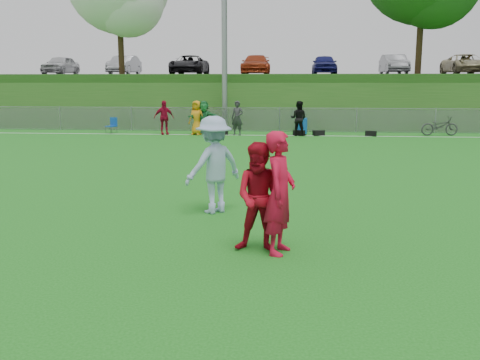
# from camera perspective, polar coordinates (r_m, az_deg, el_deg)

# --- Properties ---
(ground) EXTENTS (120.00, 120.00, 0.00)m
(ground) POSITION_cam_1_polar(r_m,az_deg,el_deg) (8.80, 1.70, -7.13)
(ground) COLOR #166214
(ground) RESTS_ON ground
(sideline_far) EXTENTS (60.00, 0.10, 0.01)m
(sideline_far) POSITION_cam_1_polar(r_m,az_deg,el_deg) (26.51, 4.13, 4.76)
(sideline_far) COLOR white
(sideline_far) RESTS_ON ground
(fence) EXTENTS (58.00, 0.06, 1.30)m
(fence) POSITION_cam_1_polar(r_m,az_deg,el_deg) (28.44, 4.23, 6.46)
(fence) COLOR gray
(fence) RESTS_ON ground
(light_pole) EXTENTS (1.20, 0.40, 12.15)m
(light_pole) POSITION_cam_1_polar(r_m,az_deg,el_deg) (29.65, -1.69, 18.38)
(light_pole) COLOR gray
(light_pole) RESTS_ON ground
(berm) EXTENTS (120.00, 18.00, 3.00)m
(berm) POSITION_cam_1_polar(r_m,az_deg,el_deg) (39.39, 4.55, 8.83)
(berm) COLOR #1E5016
(berm) RESTS_ON ground
(parking_lot) EXTENTS (120.00, 12.00, 0.10)m
(parking_lot) POSITION_cam_1_polar(r_m,az_deg,el_deg) (41.37, 4.62, 11.06)
(parking_lot) COLOR black
(parking_lot) RESTS_ON berm
(car_row) EXTENTS (32.04, 5.18, 1.44)m
(car_row) POSITION_cam_1_polar(r_m,az_deg,el_deg) (40.42, 2.92, 12.18)
(car_row) COLOR #B8B9BA
(car_row) RESTS_ON parking_lot
(spectator_row) EXTENTS (7.72, 0.84, 1.69)m
(spectator_row) POSITION_cam_1_polar(r_m,az_deg,el_deg) (26.65, -2.19, 6.63)
(spectator_row) COLOR #A10B28
(spectator_row) RESTS_ON ground
(gear_bags) EXTENTS (7.92, 0.52, 0.26)m
(gear_bags) POSITION_cam_1_polar(r_m,az_deg,el_deg) (26.60, 6.64, 5.01)
(gear_bags) COLOR black
(gear_bags) RESTS_ON ground
(player_red_left) EXTENTS (0.62, 0.79, 1.92)m
(player_red_left) POSITION_cam_1_polar(r_m,az_deg,el_deg) (8.28, 4.29, -1.40)
(player_red_left) COLOR red
(player_red_left) RESTS_ON ground
(player_red_center) EXTENTS (0.91, 0.74, 1.74)m
(player_red_center) POSITION_cam_1_polar(r_m,az_deg,el_deg) (8.37, 2.26, -1.89)
(player_red_center) COLOR #A60B1C
(player_red_center) RESTS_ON ground
(player_blue) EXTENTS (1.44, 1.40, 1.98)m
(player_blue) POSITION_cam_1_polar(r_m,az_deg,el_deg) (10.85, -2.81, 1.62)
(player_blue) COLOR #9BB3D7
(player_blue) RESTS_ON ground
(recycling_bin) EXTENTS (0.71, 0.71, 0.80)m
(recycling_bin) POSITION_cam_1_polar(r_m,az_deg,el_deg) (27.47, 6.62, 5.75)
(recycling_bin) COLOR blue
(recycling_bin) RESTS_ON ground
(camp_chair) EXTENTS (0.59, 0.59, 0.81)m
(camp_chair) POSITION_cam_1_polar(r_m,az_deg,el_deg) (28.36, -13.55, 5.35)
(camp_chair) COLOR #0E449F
(camp_chair) RESTS_ON ground
(bicycle) EXTENTS (1.85, 0.81, 0.94)m
(bicycle) POSITION_cam_1_polar(r_m,az_deg,el_deg) (28.17, 20.52, 5.42)
(bicycle) COLOR #2E2D30
(bicycle) RESTS_ON ground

